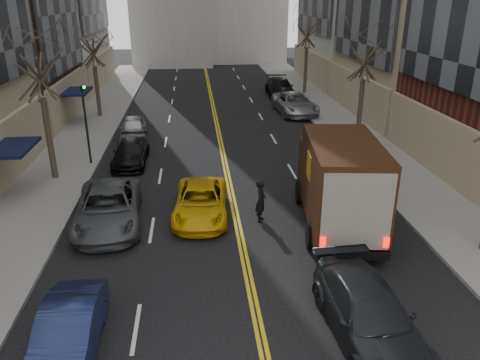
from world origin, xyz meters
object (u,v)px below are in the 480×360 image
Objects in this scene: ups_truck at (339,183)px; pedestrian at (261,201)px; observer_sedan at (369,315)px; taxi at (201,202)px.

pedestrian is at bearing 173.06° from ups_truck.
ups_truck is 1.35× the size of observer_sedan.
pedestrian is (2.47, -0.67, 0.25)m from taxi.
ups_truck is 3.25m from pedestrian.
observer_sedan reaches higher than taxi.
ups_truck is at bearing -93.00° from pedestrian.
pedestrian reaches higher than taxi.
pedestrian is (-1.94, 7.38, 0.16)m from observer_sedan.
observer_sedan is 7.63m from pedestrian.
taxi is at bearing 116.13° from observer_sedan.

